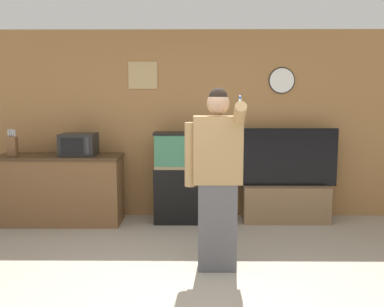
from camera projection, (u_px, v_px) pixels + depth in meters
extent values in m
plane|color=gray|center=(176.00, 305.00, 3.49)|extent=(18.00, 18.00, 0.00)
cube|color=olive|center=(184.00, 125.00, 6.01)|extent=(10.00, 0.06, 2.60)
cube|color=tan|center=(143.00, 75.00, 5.88)|extent=(0.40, 0.02, 0.37)
cylinder|color=white|center=(282.00, 80.00, 5.87)|extent=(0.33, 0.03, 0.33)
cylinder|color=black|center=(282.00, 81.00, 5.87)|extent=(0.36, 0.01, 0.36)
cube|color=brown|center=(60.00, 191.00, 5.72)|extent=(1.62, 0.53, 0.89)
cube|color=#3D2A19|center=(59.00, 156.00, 5.66)|extent=(1.66, 0.57, 0.03)
cube|color=black|center=(79.00, 144.00, 5.64)|extent=(0.45, 0.38, 0.29)
cube|color=black|center=(72.00, 146.00, 5.45)|extent=(0.28, 0.01, 0.20)
cube|color=#2D2D33|center=(87.00, 146.00, 5.45)|extent=(0.05, 0.01, 0.23)
cube|color=brown|center=(12.00, 146.00, 5.59)|extent=(0.12, 0.10, 0.25)
cylinder|color=#B7B7BC|center=(8.00, 133.00, 5.58)|extent=(0.02, 0.02, 0.09)
cylinder|color=#B7B7BC|center=(10.00, 133.00, 5.58)|extent=(0.02, 0.02, 0.09)
cylinder|color=#B7B7BC|center=(13.00, 133.00, 5.58)|extent=(0.02, 0.02, 0.09)
cylinder|color=#B7B7BC|center=(15.00, 133.00, 5.58)|extent=(0.02, 0.02, 0.09)
cylinder|color=#B7B7BC|center=(9.00, 133.00, 5.62)|extent=(0.02, 0.02, 0.10)
cylinder|color=#B7B7BC|center=(12.00, 132.00, 5.61)|extent=(0.02, 0.02, 0.10)
cylinder|color=#B7B7BC|center=(14.00, 133.00, 5.62)|extent=(0.02, 0.02, 0.08)
cube|color=black|center=(186.00, 195.00, 5.78)|extent=(0.86, 0.36, 0.74)
cube|color=#937F5B|center=(186.00, 166.00, 5.73)|extent=(0.83, 0.35, 0.04)
cube|color=#387556|center=(186.00, 150.00, 5.70)|extent=(0.82, 0.35, 0.46)
cube|color=black|center=(186.00, 133.00, 5.67)|extent=(0.86, 0.36, 0.03)
cube|color=brown|center=(285.00, 203.00, 5.83)|extent=(1.15, 0.40, 0.50)
cube|color=black|center=(286.00, 158.00, 5.74)|extent=(1.36, 0.05, 0.76)
cube|color=black|center=(286.00, 157.00, 5.77)|extent=(1.39, 0.01, 0.79)
cube|color=#515156|center=(217.00, 226.00, 4.19)|extent=(0.37, 0.21, 0.86)
cube|color=#A37F51|center=(218.00, 150.00, 4.08)|extent=(0.47, 0.22, 0.65)
sphere|color=tan|center=(218.00, 103.00, 4.03)|extent=(0.22, 0.22, 0.22)
sphere|color=black|center=(218.00, 97.00, 4.02)|extent=(0.18, 0.18, 0.18)
cylinder|color=#A37F51|center=(191.00, 155.00, 4.09)|extent=(0.12, 0.12, 0.62)
cylinder|color=#A37F51|center=(239.00, 117.00, 3.90)|extent=(0.11, 0.34, 0.28)
cylinder|color=white|center=(240.00, 105.00, 3.87)|extent=(0.02, 0.06, 0.11)
cylinder|color=#2856B2|center=(240.00, 98.00, 3.84)|extent=(0.02, 0.03, 0.05)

